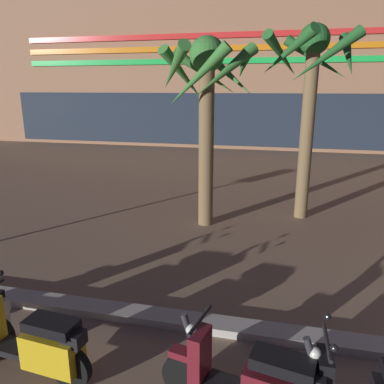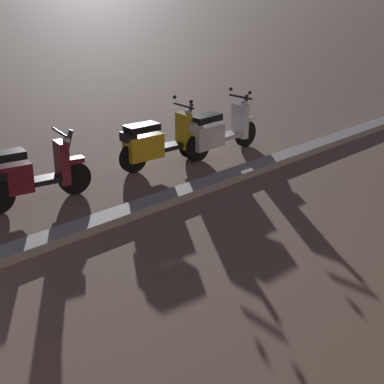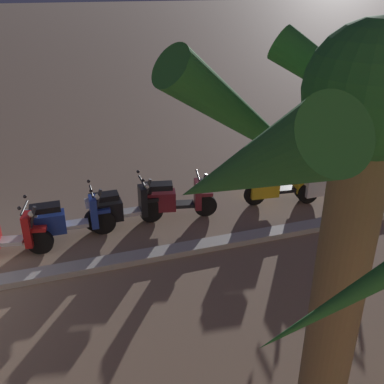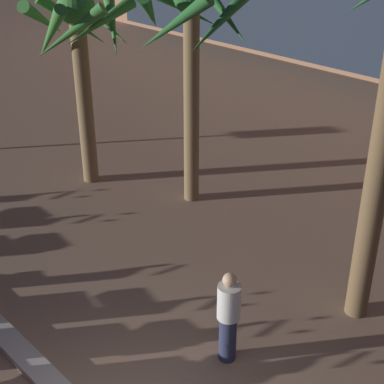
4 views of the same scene
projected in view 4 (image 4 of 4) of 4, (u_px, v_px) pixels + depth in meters
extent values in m
cylinder|color=olive|center=(84.00, 99.00, 13.02)|extent=(0.36, 0.36, 4.04)
sphere|color=#3D8438|center=(76.00, 7.00, 12.08)|extent=(0.80, 0.80, 0.80)
cone|color=#3D8438|center=(100.00, 23.00, 11.65)|extent=(0.28, 1.76, 0.89)
cone|color=#3D8438|center=(112.00, 24.00, 12.40)|extent=(1.53, 1.10, 1.22)
cone|color=#3D8438|center=(100.00, 19.00, 12.83)|extent=(1.66, 0.71, 1.19)
cone|color=#3D8438|center=(73.00, 22.00, 12.88)|extent=(0.93, 1.54, 1.31)
cone|color=#3D8438|center=(44.00, 20.00, 12.40)|extent=(1.14, 1.58, 1.08)
cone|color=#3D8438|center=(50.00, 35.00, 11.97)|extent=(1.51, 0.44, 1.41)
cone|color=#3D8438|center=(69.00, 34.00, 11.63)|extent=(1.37, 1.31, 1.24)
cylinder|color=brown|center=(382.00, 150.00, 8.24)|extent=(0.36, 0.36, 5.81)
cylinder|color=olive|center=(191.00, 105.00, 12.10)|extent=(0.33, 0.33, 4.41)
cone|color=#286B2D|center=(221.00, 21.00, 10.75)|extent=(0.29, 1.72, 1.18)
cone|color=#286B2D|center=(223.00, 12.00, 11.64)|extent=(1.72, 0.56, 1.22)
cone|color=#286B2D|center=(180.00, 6.00, 11.91)|extent=(1.03, 1.68, 1.12)
cone|color=#286B2D|center=(150.00, 12.00, 11.28)|extent=(1.37, 1.49, 1.10)
cone|color=#286B2D|center=(173.00, 25.00, 10.69)|extent=(1.66, 0.79, 1.29)
cylinder|color=#2D3351|center=(228.00, 338.00, 8.46)|extent=(0.26, 0.26, 0.77)
cylinder|color=silver|center=(229.00, 302.00, 8.16)|extent=(0.34, 0.34, 0.55)
sphere|color=tan|center=(230.00, 280.00, 7.98)|extent=(0.21, 0.21, 0.21)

